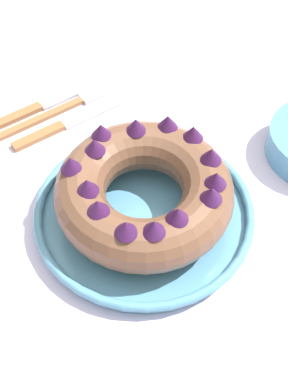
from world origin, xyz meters
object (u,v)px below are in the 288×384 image
object	(u,v)px
serving_dish	(144,213)
bundt_cake	(144,191)
serving_knife	(38,107)
fork	(65,108)
cake_knife	(61,126)

from	to	relation	value
serving_dish	bundt_cake	xyz separation A→B (m)	(0.00, 0.00, 0.05)
serving_dish	serving_knife	bearing A→B (deg)	-176.93
bundt_cake	serving_knife	bearing A→B (deg)	-176.89
fork	serving_dish	bearing A→B (deg)	-7.04
bundt_cake	cake_knife	xyz separation A→B (m)	(-0.21, -0.01, -0.06)
fork	serving_knife	world-z (taller)	serving_knife
serving_dish	serving_knife	world-z (taller)	serving_dish
bundt_cake	fork	size ratio (longest dim) A/B	1.03
fork	cake_knife	bearing A→B (deg)	-40.43
serving_dish	bundt_cake	size ratio (longest dim) A/B	1.28
fork	bundt_cake	bearing A→B (deg)	-7.00
bundt_cake	fork	xyz separation A→B (m)	(-0.24, 0.02, -0.06)
fork	serving_knife	bearing A→B (deg)	-128.77
bundt_cake	fork	world-z (taller)	bundt_cake
bundt_cake	cake_knife	world-z (taller)	bundt_cake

